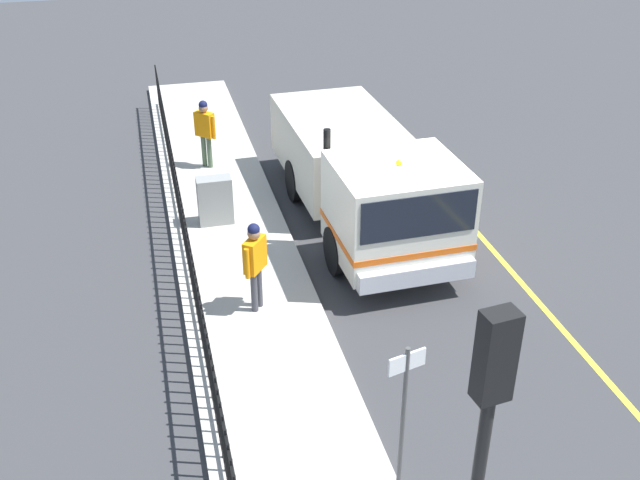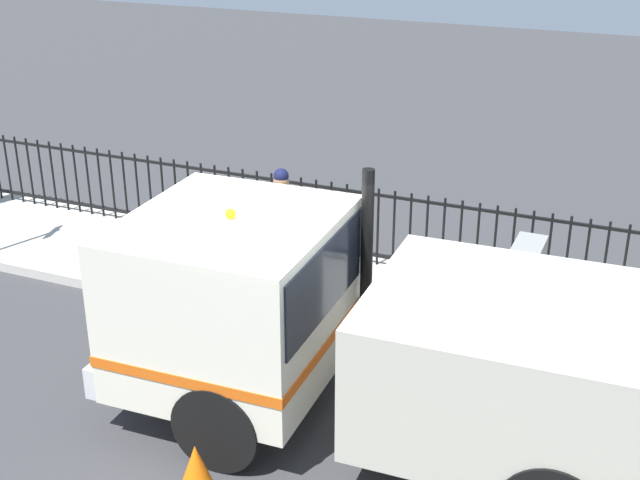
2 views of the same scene
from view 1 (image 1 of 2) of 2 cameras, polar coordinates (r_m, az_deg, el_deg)
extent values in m
plane|color=#38383A|center=(15.03, 5.29, -2.11)|extent=(53.73, 53.73, 0.00)
cube|color=#B7B2A8|center=(14.41, -5.69, -3.33)|extent=(2.45, 24.42, 0.15)
cube|color=yellow|center=(15.85, 13.16, -1.00)|extent=(0.12, 21.98, 0.01)
cube|color=silver|center=(14.22, 5.78, 2.30)|extent=(2.41, 2.22, 1.81)
cube|color=black|center=(14.04, 5.87, 3.75)|extent=(2.22, 2.25, 0.80)
cube|color=beige|center=(17.39, 1.50, 7.04)|extent=(2.47, 4.09, 1.42)
cube|color=silver|center=(13.68, 7.34, -2.67)|extent=(2.23, 0.27, 0.36)
cube|color=#DB5914|center=(14.41, 5.71, 0.90)|extent=(2.43, 2.24, 0.12)
cylinder|color=black|center=(15.29, 8.86, 0.30)|extent=(0.33, 0.97, 0.96)
cylinder|color=black|center=(14.61, 1.31, -0.79)|extent=(0.33, 0.97, 0.96)
cylinder|color=black|center=(17.99, 4.68, 5.29)|extent=(0.33, 0.97, 0.96)
cylinder|color=black|center=(17.43, -1.85, 4.53)|extent=(0.33, 0.97, 0.96)
sphere|color=orange|center=(13.81, 5.98, 5.83)|extent=(0.12, 0.12, 0.12)
cylinder|color=black|center=(14.83, 0.51, 4.46)|extent=(0.14, 0.14, 2.18)
cube|color=orange|center=(13.01, -4.95, -1.10)|extent=(0.47, 0.51, 0.60)
sphere|color=#997051|center=(12.80, -5.03, 0.50)|extent=(0.22, 0.22, 0.22)
sphere|color=#14193F|center=(12.76, -5.05, 0.80)|extent=(0.21, 0.21, 0.21)
cylinder|color=#3F3F47|center=(13.32, -5.00, -3.89)|extent=(0.12, 0.12, 0.81)
cylinder|color=#3F3F47|center=(13.45, -4.64, -3.52)|extent=(0.12, 0.12, 0.81)
cylinder|color=orange|center=(12.82, -5.53, -1.78)|extent=(0.09, 0.09, 0.57)
cylinder|color=orange|center=(13.22, -4.38, -0.66)|extent=(0.09, 0.09, 0.57)
cube|color=orange|center=(18.73, -8.73, 8.65)|extent=(0.50, 0.50, 0.60)
sphere|color=#997051|center=(18.59, -8.83, 9.84)|extent=(0.22, 0.22, 0.22)
sphere|color=#14193F|center=(18.56, -8.85, 10.07)|extent=(0.21, 0.21, 0.21)
cylinder|color=#4C6047|center=(18.95, -8.36, 6.61)|extent=(0.12, 0.12, 0.81)
cylinder|color=#4C6047|center=(19.05, -8.77, 6.71)|extent=(0.12, 0.12, 0.81)
cylinder|color=orange|center=(18.58, -8.06, 8.43)|extent=(0.09, 0.09, 0.57)
cylinder|color=orange|center=(18.91, -9.37, 8.71)|extent=(0.09, 0.09, 0.57)
cylinder|color=black|center=(23.50, -12.23, 11.40)|extent=(0.04, 0.04, 1.22)
cylinder|color=black|center=(23.26, -12.19, 11.22)|extent=(0.04, 0.04, 1.22)
cylinder|color=black|center=(23.03, -12.16, 11.03)|extent=(0.04, 0.04, 1.22)
cylinder|color=black|center=(22.79, -12.12, 10.84)|extent=(0.04, 0.04, 1.22)
cylinder|color=black|center=(22.55, -12.08, 10.64)|extent=(0.04, 0.04, 1.22)
cylinder|color=black|center=(22.31, -12.04, 10.44)|extent=(0.04, 0.04, 1.22)
cylinder|color=black|center=(22.08, -12.01, 10.23)|extent=(0.04, 0.04, 1.22)
cylinder|color=black|center=(21.84, -11.97, 10.02)|extent=(0.04, 0.04, 1.22)
cylinder|color=black|center=(21.61, -11.92, 9.81)|extent=(0.04, 0.04, 1.22)
cylinder|color=black|center=(21.37, -11.88, 9.59)|extent=(0.04, 0.04, 1.22)
cylinder|color=black|center=(21.13, -11.84, 9.37)|extent=(0.04, 0.04, 1.22)
cylinder|color=black|center=(20.90, -11.80, 9.14)|extent=(0.04, 0.04, 1.22)
cylinder|color=black|center=(20.66, -11.75, 8.90)|extent=(0.04, 0.04, 1.22)
cylinder|color=black|center=(20.43, -11.71, 8.66)|extent=(0.04, 0.04, 1.22)
cylinder|color=black|center=(20.20, -11.66, 8.42)|extent=(0.04, 0.04, 1.22)
cylinder|color=black|center=(19.96, -11.61, 8.17)|extent=(0.04, 0.04, 1.22)
cylinder|color=black|center=(19.73, -11.57, 7.91)|extent=(0.04, 0.04, 1.22)
cylinder|color=black|center=(19.50, -11.52, 7.65)|extent=(0.04, 0.04, 1.22)
cylinder|color=black|center=(19.26, -11.47, 7.38)|extent=(0.04, 0.04, 1.22)
cylinder|color=black|center=(19.03, -11.41, 7.10)|extent=(0.04, 0.04, 1.22)
cylinder|color=black|center=(18.80, -11.36, 6.82)|extent=(0.04, 0.04, 1.22)
cylinder|color=black|center=(18.57, -11.31, 6.53)|extent=(0.04, 0.04, 1.22)
cylinder|color=black|center=(18.34, -11.25, 6.23)|extent=(0.04, 0.04, 1.22)
cylinder|color=black|center=(18.11, -11.20, 5.93)|extent=(0.04, 0.04, 1.22)
cylinder|color=black|center=(17.88, -11.14, 5.62)|extent=(0.04, 0.04, 1.22)
cylinder|color=black|center=(17.65, -11.08, 5.29)|extent=(0.04, 0.04, 1.22)
cylinder|color=black|center=(17.42, -11.02, 4.97)|extent=(0.04, 0.04, 1.22)
cylinder|color=black|center=(17.20, -10.95, 4.63)|extent=(0.04, 0.04, 1.22)
cylinder|color=black|center=(16.97, -10.89, 4.28)|extent=(0.04, 0.04, 1.22)
cylinder|color=black|center=(16.74, -10.82, 3.92)|extent=(0.04, 0.04, 1.22)
cylinder|color=black|center=(16.52, -10.76, 3.56)|extent=(0.04, 0.04, 1.22)
cylinder|color=black|center=(16.29, -10.69, 3.18)|extent=(0.04, 0.04, 1.22)
cylinder|color=black|center=(16.07, -10.62, 2.80)|extent=(0.04, 0.04, 1.22)
cylinder|color=black|center=(15.85, -10.54, 2.40)|extent=(0.04, 0.04, 1.22)
cylinder|color=black|center=(15.62, -10.47, 1.99)|extent=(0.04, 0.04, 1.22)
cylinder|color=black|center=(15.40, -10.39, 1.57)|extent=(0.04, 0.04, 1.22)
cylinder|color=black|center=(15.18, -10.31, 1.14)|extent=(0.04, 0.04, 1.22)
cylinder|color=black|center=(14.96, -10.23, 0.69)|extent=(0.04, 0.04, 1.22)
cylinder|color=black|center=(14.74, -10.14, 0.23)|extent=(0.04, 0.04, 1.22)
cylinder|color=black|center=(14.52, -10.06, -0.24)|extent=(0.04, 0.04, 1.22)
cylinder|color=black|center=(14.31, -9.97, -0.73)|extent=(0.04, 0.04, 1.22)
cylinder|color=black|center=(14.09, -9.87, -1.23)|extent=(0.04, 0.04, 1.22)
cylinder|color=black|center=(13.88, -9.78, -1.75)|extent=(0.04, 0.04, 1.22)
cylinder|color=black|center=(13.66, -9.68, -2.28)|extent=(0.04, 0.04, 1.22)
cylinder|color=black|center=(13.45, -9.58, -2.83)|extent=(0.04, 0.04, 1.22)
cylinder|color=black|center=(13.24, -9.47, -3.40)|extent=(0.04, 0.04, 1.22)
cylinder|color=black|center=(13.03, -9.36, -3.99)|extent=(0.04, 0.04, 1.22)
cylinder|color=black|center=(12.82, -9.25, -4.59)|extent=(0.04, 0.04, 1.22)
cylinder|color=black|center=(12.62, -9.14, -5.22)|extent=(0.04, 0.04, 1.22)
cylinder|color=black|center=(12.41, -9.02, -5.87)|extent=(0.04, 0.04, 1.22)
cylinder|color=black|center=(12.21, -8.89, -6.53)|extent=(0.04, 0.04, 1.22)
cylinder|color=black|center=(12.01, -8.76, -7.22)|extent=(0.04, 0.04, 1.22)
cylinder|color=black|center=(11.81, -8.63, -7.94)|extent=(0.04, 0.04, 1.22)
cylinder|color=black|center=(11.61, -8.49, -8.68)|extent=(0.04, 0.04, 1.22)
cylinder|color=black|center=(11.42, -8.35, -9.44)|extent=(0.04, 0.04, 1.22)
cylinder|color=black|center=(11.22, -8.20, -10.23)|extent=(0.04, 0.04, 1.22)
cylinder|color=black|center=(11.03, -8.04, -11.05)|extent=(0.04, 0.04, 1.22)
cylinder|color=black|center=(10.84, -7.88, -11.89)|extent=(0.04, 0.04, 1.22)
cylinder|color=black|center=(10.66, -7.71, -12.77)|extent=(0.04, 0.04, 1.22)
cylinder|color=black|center=(10.47, -7.53, -13.67)|extent=(0.04, 0.04, 1.22)
cylinder|color=black|center=(10.29, -7.35, -14.61)|extent=(0.04, 0.04, 1.22)
cylinder|color=black|center=(10.11, -7.16, -15.58)|extent=(0.04, 0.04, 1.22)
cylinder|color=black|center=(9.94, -6.96, -16.59)|extent=(0.04, 0.04, 1.22)
cube|color=black|center=(13.73, -10.01, 0.33)|extent=(0.04, 20.76, 0.04)
cube|color=black|center=(14.23, -9.67, -3.08)|extent=(0.04, 20.76, 0.04)
cube|color=black|center=(6.25, 13.15, -8.57)|extent=(0.32, 0.25, 0.85)
sphere|color=red|center=(6.10, 13.42, -6.69)|extent=(0.16, 0.16, 0.16)
sphere|color=yellow|center=(6.25, 13.15, -8.57)|extent=(0.16, 0.16, 0.16)
sphere|color=green|center=(6.41, 12.89, -10.36)|extent=(0.16, 0.16, 0.16)
cube|color=gray|center=(16.22, -7.95, 2.98)|extent=(0.74, 0.38, 1.05)
cone|color=orange|center=(15.63, 10.72, 0.18)|extent=(0.45, 0.45, 0.65)
cylinder|color=#4C4C4C|center=(9.51, 6.25, -13.95)|extent=(0.06, 0.06, 2.44)
cube|color=white|center=(8.84, 6.61, -9.15)|extent=(0.49, 0.15, 0.24)
camera|label=2|loc=(19.90, 23.74, 20.94)|focal=48.04mm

